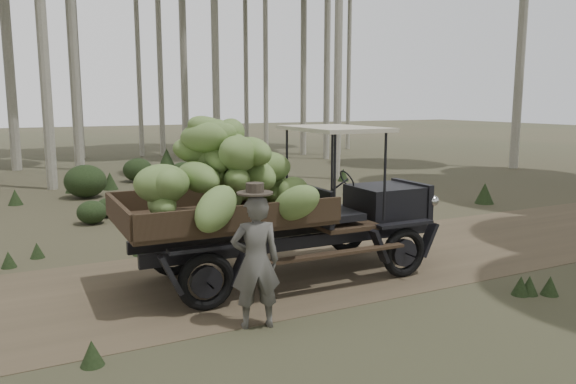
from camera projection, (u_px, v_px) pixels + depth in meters
name	position (u px, v px, depth m)	size (l,w,h in m)	color
ground	(190.00, 285.00, 9.03)	(120.00, 120.00, 0.00)	#473D2B
dirt_track	(190.00, 285.00, 9.03)	(70.00, 4.00, 0.01)	brown
banana_truck	(257.00, 185.00, 9.01)	(5.54, 2.77, 2.83)	black
farmer	(256.00, 260.00, 7.25)	(0.73, 0.57, 1.91)	#52504B
undergrowth	(21.00, 291.00, 7.23)	(22.15, 25.41, 1.35)	#233319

